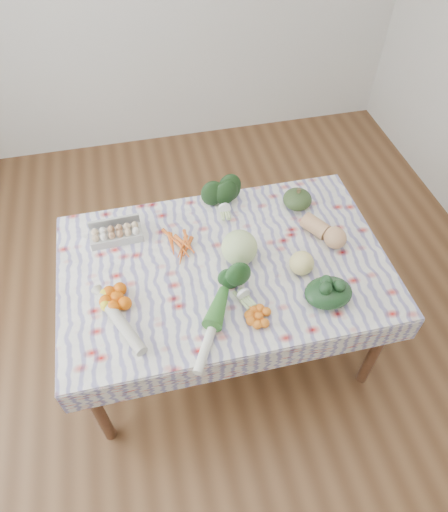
{
  "coord_description": "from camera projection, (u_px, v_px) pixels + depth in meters",
  "views": [
    {
      "loc": [
        -0.33,
        -1.43,
        2.55
      ],
      "look_at": [
        0.0,
        0.0,
        0.82
      ],
      "focal_mm": 32.0,
      "sensor_mm": 36.0,
      "label": 1
    }
  ],
  "objects": [
    {
      "name": "kale_bunch",
      "position": [
        223.0,
        197.0,
        2.52
      ],
      "size": [
        0.19,
        0.17,
        0.16
      ],
      "primitive_type": "ellipsoid",
      "rotation": [
        0.0,
        0.0,
        -0.09
      ],
      "color": "#183415",
      "rests_on": "tablecloth"
    },
    {
      "name": "orange_cluster",
      "position": [
        117.0,
        298.0,
        2.14
      ],
      "size": [
        0.24,
        0.24,
        0.07
      ],
      "primitive_type": "cube",
      "rotation": [
        0.0,
        0.0,
        0.18
      ],
      "color": "#E45E08",
      "rests_on": "tablecloth"
    },
    {
      "name": "broccoli",
      "position": [
        237.0,
        284.0,
        2.15
      ],
      "size": [
        0.21,
        0.21,
        0.12
      ],
      "primitive_type": "ellipsoid",
      "rotation": [
        0.0,
        0.0,
        0.33
      ],
      "color": "#1E4B1E",
      "rests_on": "tablecloth"
    },
    {
      "name": "egg_carton",
      "position": [
        116.0,
        235.0,
        2.39
      ],
      "size": [
        0.27,
        0.12,
        0.07
      ],
      "primitive_type": "cube",
      "rotation": [
        0.0,
        0.0,
        0.03
      ],
      "color": "#B3B2AD",
      "rests_on": "tablecloth"
    },
    {
      "name": "kabocha_squash",
      "position": [
        297.0,
        199.0,
        2.55
      ],
      "size": [
        0.21,
        0.21,
        0.11
      ],
      "primitive_type": "ellipsoid",
      "rotation": [
        0.0,
        0.0,
        0.38
      ],
      "color": "#344A23",
      "rests_on": "tablecloth"
    },
    {
      "name": "butternut_squash",
      "position": [
        325.0,
        230.0,
        2.39
      ],
      "size": [
        0.23,
        0.28,
        0.12
      ],
      "primitive_type": "ellipsoid",
      "rotation": [
        0.0,
        0.0,
        0.54
      ],
      "color": "tan",
      "rests_on": "tablecloth"
    },
    {
      "name": "dining_table",
      "position": [
        224.0,
        274.0,
        2.38
      ],
      "size": [
        1.6,
        1.0,
        0.75
      ],
      "color": "brown",
      "rests_on": "ground"
    },
    {
      "name": "cabbage",
      "position": [
        239.0,
        248.0,
        2.26
      ],
      "size": [
        0.24,
        0.24,
        0.18
      ],
      "primitive_type": "sphere",
      "rotation": [
        0.0,
        0.0,
        -0.41
      ],
      "color": "#BCD587",
      "rests_on": "tablecloth"
    },
    {
      "name": "mandarin_cluster",
      "position": [
        259.0,
        316.0,
        2.08
      ],
      "size": [
        0.2,
        0.2,
        0.05
      ],
      "primitive_type": "cube",
      "rotation": [
        0.0,
        0.0,
        -0.41
      ],
      "color": "orange",
      "rests_on": "tablecloth"
    },
    {
      "name": "daikon",
      "position": [
        121.0,
        323.0,
        2.05
      ],
      "size": [
        0.21,
        0.37,
        0.06
      ],
      "primitive_type": "cylinder",
      "rotation": [
        1.57,
        0.0,
        0.43
      ],
      "color": "beige",
      "rests_on": "tablecloth"
    },
    {
      "name": "tablecloth",
      "position": [
        224.0,
        264.0,
        2.32
      ],
      "size": [
        1.66,
        1.06,
        0.01
      ],
      "primitive_type": "cube",
      "color": "silver",
      "rests_on": "dining_table"
    },
    {
      "name": "carrot_bunch",
      "position": [
        181.0,
        245.0,
        2.37
      ],
      "size": [
        0.21,
        0.2,
        0.03
      ],
      "primitive_type": "cube",
      "rotation": [
        0.0,
        0.0,
        -0.14
      ],
      "color": "orange",
      "rests_on": "tablecloth"
    },
    {
      "name": "grapefruit",
      "position": [
        302.0,
        263.0,
        2.24
      ],
      "size": [
        0.15,
        0.15,
        0.12
      ],
      "primitive_type": "sphere",
      "rotation": [
        0.0,
        0.0,
        0.22
      ],
      "color": "#EFDD80",
      "rests_on": "tablecloth"
    },
    {
      "name": "ground",
      "position": [
        224.0,
        340.0,
        2.9
      ],
      "size": [
        4.5,
        4.5,
        0.0
      ],
      "primitive_type": "plane",
      "color": "brown",
      "rests_on": "ground"
    },
    {
      "name": "leek",
      "position": [
        211.0,
        331.0,
        2.03
      ],
      "size": [
        0.24,
        0.39,
        0.05
      ],
      "primitive_type": "cylinder",
      "rotation": [
        1.57,
        0.0,
        -0.49
      ],
      "color": "white",
      "rests_on": "tablecloth"
    },
    {
      "name": "spinach_bag",
      "position": [
        328.0,
        293.0,
        2.13
      ],
      "size": [
        0.27,
        0.24,
        0.1
      ],
      "primitive_type": "ellipsoid",
      "rotation": [
        0.0,
        0.0,
        -0.31
      ],
      "color": "black",
      "rests_on": "tablecloth"
    }
  ]
}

